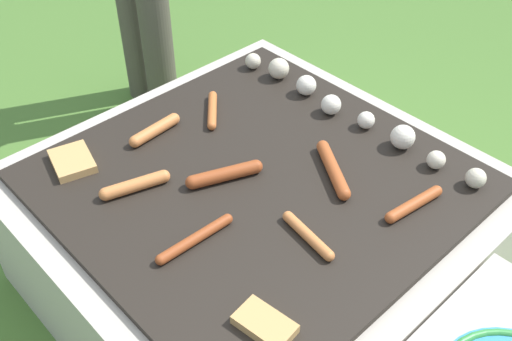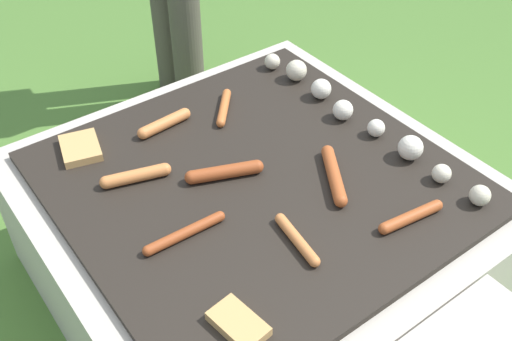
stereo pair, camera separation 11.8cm
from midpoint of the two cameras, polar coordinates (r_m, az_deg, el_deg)
name	(u,v)px [view 1 (the left image)]	position (r m, az deg, el deg)	size (l,w,h in m)	color
ground_plane	(256,283)	(1.65, -2.10, -10.79)	(14.00, 14.00, 0.00)	#47702D
grill	(256,235)	(1.50, -2.27, -6.28)	(0.97, 0.97, 0.38)	#B2AA9E
sausage_front_right	(308,235)	(1.22, 2.19, -6.31)	(0.15, 0.04, 0.02)	#C6753D
sausage_front_left	(225,174)	(1.36, -5.51, -0.46)	(0.09, 0.17, 0.03)	#93421E
sausage_back_center	(135,185)	(1.36, -13.90, -1.45)	(0.07, 0.16, 0.03)	#C6753D
sausage_mid_right	(333,169)	(1.37, 4.90, 0.04)	(0.17, 0.12, 0.03)	#A34C23
sausage_back_left	(212,110)	(1.57, -6.36, 5.67)	(0.13, 0.11, 0.02)	#B7602D
sausage_back_right	(195,239)	(1.23, -8.59, -6.56)	(0.03, 0.19, 0.02)	#93421E
sausage_front_center	(414,204)	(1.31, 12.35, -3.24)	(0.04, 0.17, 0.02)	#A34C23
sausage_mid_left	(155,130)	(1.51, -11.83, 3.72)	(0.04, 0.16, 0.03)	#C6753D
bread_slice_right	(72,161)	(1.48, -19.32, 0.76)	(0.13, 0.11, 0.02)	tan
bread_slice_center	(265,324)	(1.09, -2.38, -14.57)	(0.11, 0.08, 0.02)	tan
mushroom_row	(344,107)	(1.55, 6.19, 5.98)	(0.76, 0.08, 0.06)	beige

